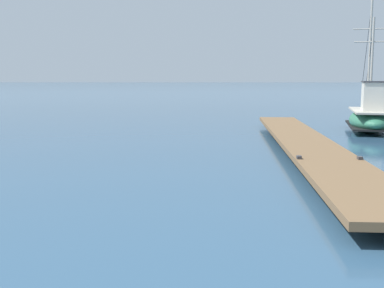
# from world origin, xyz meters

# --- Properties ---
(floating_dock) EXTENTS (2.50, 19.55, 0.53)m
(floating_dock) POSITION_xyz_m (6.16, 17.42, 0.36)
(floating_dock) COLOR brown
(floating_dock) RESTS_ON ground
(fishing_boat_0) EXTENTS (2.83, 6.79, 6.61)m
(fishing_boat_0) POSITION_xyz_m (10.53, 24.14, 0.71)
(fishing_boat_0) COLOR #337556
(fishing_boat_0) RESTS_ON ground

